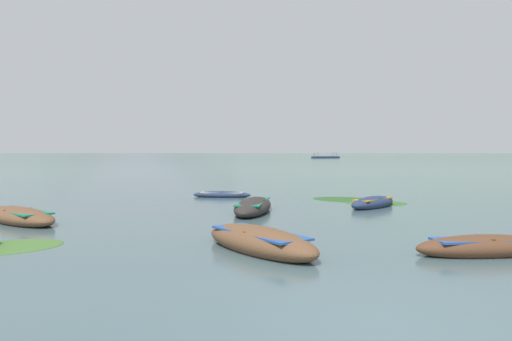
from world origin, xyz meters
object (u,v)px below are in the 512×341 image
rowboat_2 (222,195)px  rowboat_5 (18,216)px  rowboat_4 (485,247)px  rowboat_6 (253,207)px  rowboat_0 (373,203)px  ferry_0 (326,157)px  rowboat_1 (259,241)px

rowboat_2 → rowboat_5: size_ratio=0.77×
rowboat_2 → rowboat_5: bearing=-129.5°
rowboat_5 → rowboat_4: bearing=-25.1°
rowboat_5 → rowboat_6: size_ratio=0.86×
rowboat_0 → rowboat_6: bearing=-166.8°
rowboat_5 → rowboat_6: (8.03, 2.04, 0.02)m
rowboat_4 → rowboat_2: bearing=112.7°
rowboat_6 → rowboat_2: bearing=100.9°
ferry_0 → rowboat_1: bearing=-103.1°
rowboat_1 → ferry_0: bearing=76.9°
rowboat_0 → rowboat_6: size_ratio=0.63×
rowboat_0 → ferry_0: 158.06m
rowboat_0 → rowboat_4: (-0.41, -9.26, -0.00)m
rowboat_5 → ferry_0: size_ratio=0.37×
rowboat_2 → rowboat_6: 6.34m
rowboat_1 → ferry_0: ferry_0 is taller
rowboat_5 → rowboat_6: 8.28m
ferry_0 → rowboat_0: bearing=-101.9°
rowboat_1 → rowboat_6: bearing=87.3°
rowboat_5 → ferry_0: 164.42m
rowboat_1 → rowboat_6: (0.35, 7.21, -0.01)m
rowboat_5 → rowboat_0: bearing=13.9°
rowboat_2 → ferry_0: bearing=75.4°
rowboat_2 → rowboat_6: size_ratio=0.66×
rowboat_6 → ferry_0: bearing=76.4°
rowboat_0 → rowboat_2: rowboat_0 is taller
ferry_0 → rowboat_6: bearing=-103.6°
rowboat_6 → ferry_0: 160.38m
rowboat_0 → rowboat_6: rowboat_6 is taller
rowboat_6 → ferry_0: size_ratio=0.43×
rowboat_6 → rowboat_4: bearing=-59.4°
rowboat_4 → rowboat_0: bearing=87.4°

